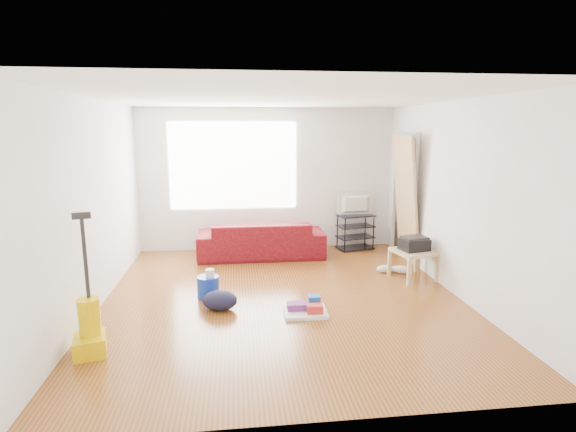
{
  "coord_description": "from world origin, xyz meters",
  "views": [
    {
      "loc": [
        -0.58,
        -5.43,
        2.14
      ],
      "look_at": [
        0.14,
        0.6,
        0.96
      ],
      "focal_mm": 28.0,
      "sensor_mm": 36.0,
      "label": 1
    }
  ],
  "objects": [
    {
      "name": "backpack",
      "position": [
        -0.79,
        -0.28,
        0.0
      ],
      "size": [
        0.48,
        0.42,
        0.23
      ],
      "primitive_type": "ellipsoid",
      "rotation": [
        0.0,
        0.0,
        -0.23
      ],
      "color": "black",
      "rests_on": "ground"
    },
    {
      "name": "sneakers",
      "position": [
        1.76,
        0.82,
        0.06
      ],
      "size": [
        0.51,
        0.26,
        0.12
      ],
      "rotation": [
        0.0,
        0.0,
        -0.36
      ],
      "color": "white",
      "rests_on": "ground"
    },
    {
      "name": "side_table",
      "position": [
        1.95,
        0.54,
        0.36
      ],
      "size": [
        0.64,
        0.64,
        0.43
      ],
      "rotation": [
        0.0,
        0.0,
        0.25
      ],
      "color": "tan",
      "rests_on": "ground"
    },
    {
      "name": "bucket",
      "position": [
        -0.95,
        0.14,
        0.0
      ],
      "size": [
        0.34,
        0.34,
        0.28
      ],
      "primitive_type": "cylinder",
      "rotation": [
        0.0,
        0.0,
        -0.25
      ],
      "color": "#1131B4",
      "rests_on": "ground"
    },
    {
      "name": "vacuum",
      "position": [
        -2.0,
        -1.2,
        0.26
      ],
      "size": [
        0.36,
        0.39,
        1.38
      ],
      "rotation": [
        0.0,
        0.0,
        0.26
      ],
      "color": "#DDB500",
      "rests_on": "ground"
    },
    {
      "name": "tv_stand",
      "position": [
        1.55,
        2.22,
        0.32
      ],
      "size": [
        0.69,
        0.49,
        0.63
      ],
      "rotation": [
        0.0,
        0.0,
        0.23
      ],
      "color": "black",
      "rests_on": "ground"
    },
    {
      "name": "sofa",
      "position": [
        -0.16,
        1.95,
        0.0
      ],
      "size": [
        2.11,
        0.83,
        0.62
      ],
      "primitive_type": "imported",
      "rotation": [
        0.0,
        0.0,
        3.14
      ],
      "color": "#3A030D",
      "rests_on": "ground"
    },
    {
      "name": "door_panel",
      "position": [
        2.13,
        1.39,
        0.0
      ],
      "size": [
        0.26,
        0.82,
        2.04
      ],
      "primitive_type": "cube",
      "rotation": [
        0.0,
        -0.1,
        0.0
      ],
      "color": "tan",
      "rests_on": "ground"
    },
    {
      "name": "printer",
      "position": [
        1.95,
        0.54,
        0.52
      ],
      "size": [
        0.43,
        0.36,
        0.2
      ],
      "rotation": [
        0.0,
        0.0,
        0.22
      ],
      "color": "black",
      "rests_on": "side_table"
    },
    {
      "name": "cleaning_tray",
      "position": [
        0.22,
        -0.51,
        0.05
      ],
      "size": [
        0.51,
        0.41,
        0.18
      ],
      "rotation": [
        0.0,
        0.0,
        -0.03
      ],
      "color": "white",
      "rests_on": "ground"
    },
    {
      "name": "tv",
      "position": [
        1.55,
        2.22,
        0.82
      ],
      "size": [
        0.65,
        0.09,
        0.37
      ],
      "primitive_type": "imported",
      "rotation": [
        0.0,
        0.0,
        3.14
      ],
      "color": "black",
      "rests_on": "tv_stand"
    },
    {
      "name": "toilet_paper",
      "position": [
        -0.92,
        0.12,
        0.19
      ],
      "size": [
        0.11,
        0.11,
        0.1
      ],
      "primitive_type": "cylinder",
      "color": "silver",
      "rests_on": "bucket"
    },
    {
      "name": "room",
      "position": [
        0.07,
        0.15,
        1.25
      ],
      "size": [
        4.51,
        5.01,
        2.51
      ],
      "color": "brown",
      "rests_on": "ground"
    }
  ]
}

